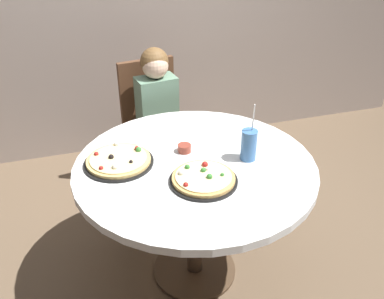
{
  "coord_description": "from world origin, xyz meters",
  "views": [
    {
      "loc": [
        -0.52,
        -1.64,
        1.86
      ],
      "look_at": [
        0.0,
        0.05,
        0.8
      ],
      "focal_mm": 38.52,
      "sensor_mm": 36.0,
      "label": 1
    }
  ],
  "objects": [
    {
      "name": "pizza_veggie",
      "position": [
        -0.01,
        -0.16,
        0.77
      ],
      "size": [
        0.32,
        0.32,
        0.05
      ],
      "color": "black",
      "rests_on": "dining_table"
    },
    {
      "name": "chair_wooden",
      "position": [
        -0.01,
        0.96,
        0.53
      ],
      "size": [
        0.45,
        0.45,
        0.95
      ],
      "color": "brown",
      "rests_on": "ground_plane"
    },
    {
      "name": "diner_child",
      "position": [
        0.01,
        0.78,
        0.48
      ],
      "size": [
        0.3,
        0.43,
        1.08
      ],
      "color": "#3F4766",
      "rests_on": "ground_plane"
    },
    {
      "name": "dining_table",
      "position": [
        0.0,
        0.0,
        0.65
      ],
      "size": [
        1.21,
        1.21,
        0.75
      ],
      "color": "white",
      "rests_on": "ground_plane"
    },
    {
      "name": "pizza_cheese",
      "position": [
        -0.36,
        0.11,
        0.77
      ],
      "size": [
        0.35,
        0.35,
        0.05
      ],
      "color": "black",
      "rests_on": "dining_table"
    },
    {
      "name": "soda_cup",
      "position": [
        0.27,
        -0.04,
        0.83
      ],
      "size": [
        0.08,
        0.08,
        0.31
      ],
      "color": "#3F72B2",
      "rests_on": "dining_table"
    },
    {
      "name": "sauce_bowl",
      "position": [
        -0.02,
        0.12,
        0.77
      ],
      "size": [
        0.07,
        0.07,
        0.04
      ],
      "primitive_type": "cylinder",
      "color": "brown",
      "rests_on": "dining_table"
    },
    {
      "name": "ground_plane",
      "position": [
        0.0,
        0.0,
        0.0
      ],
      "size": [
        8.0,
        8.0,
        0.0
      ],
      "primitive_type": "plane",
      "color": "brown"
    }
  ]
}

